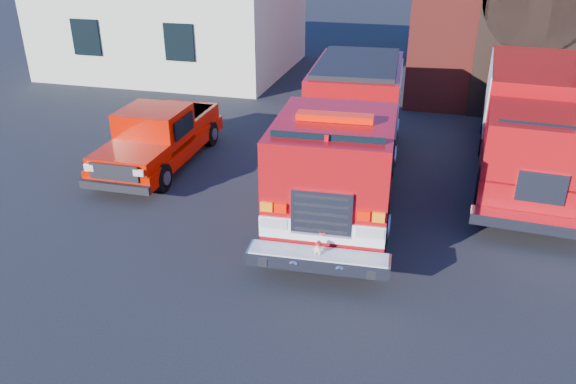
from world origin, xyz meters
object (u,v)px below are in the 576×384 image
(pickup_truck, at_px, (160,137))
(secondary_truck, at_px, (533,121))
(fire_engine, at_px, (347,133))
(side_building, at_px, (176,19))

(pickup_truck, height_order, secondary_truck, secondary_truck)
(fire_engine, distance_m, secondary_truck, 5.02)
(side_building, bearing_deg, secondary_truck, -31.49)
(side_building, xyz_separation_m, pickup_truck, (4.42, -10.70, -1.42))
(fire_engine, relative_size, secondary_truck, 1.10)
(secondary_truck, bearing_deg, pickup_truck, -168.12)
(side_building, relative_size, fire_engine, 1.13)
(fire_engine, bearing_deg, secondary_truck, 25.34)
(pickup_truck, bearing_deg, side_building, 112.45)
(fire_engine, height_order, pickup_truck, fire_engine)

